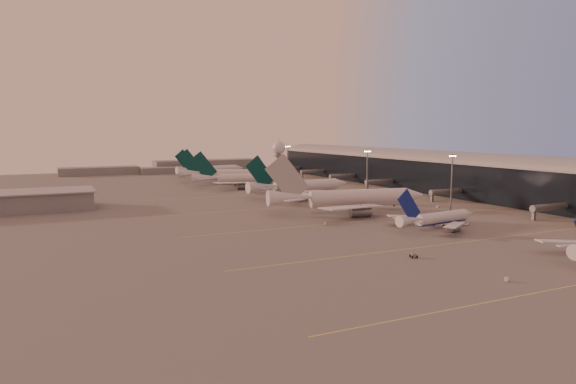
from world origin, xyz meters
name	(u,v)px	position (x,y,z in m)	size (l,w,h in m)	color
ground	(440,255)	(0.00, 0.00, 0.00)	(700.00, 700.00, 0.00)	#605D5D
taxiway_markings	(401,217)	(30.00, 56.00, 0.01)	(180.00, 185.25, 0.02)	#F1E755
terminal	(453,174)	(107.88, 110.09, 10.52)	(57.00, 362.00, 23.04)	black
radar_tower	(279,159)	(5.00, 120.00, 20.95)	(6.40, 6.40, 31.10)	slate
mast_b	(452,181)	(55.00, 55.00, 13.74)	(3.60, 0.56, 25.00)	slate
mast_c	(367,172)	(50.00, 110.00, 13.74)	(3.60, 0.56, 25.00)	slate
mast_d	(288,162)	(48.00, 200.00, 13.74)	(3.60, 0.56, 25.00)	slate
distant_horizon	(177,167)	(2.62, 325.14, 3.89)	(165.00, 37.50, 9.00)	slate
narrowbody_mid	(438,220)	(26.38, 30.83, 3.09)	(38.96, 30.92, 15.26)	silver
widebody_white	(349,202)	(18.19, 76.45, 4.39)	(71.45, 56.78, 25.32)	silver
greentail_a	(300,189)	(22.88, 132.44, 3.96)	(61.79, 49.74, 22.44)	silver
greentail_b	(242,181)	(10.57, 186.88, 3.95)	(60.48, 48.26, 22.38)	silver
greentail_c	(225,176)	(11.53, 222.10, 3.99)	(59.69, 47.39, 22.58)	silver
greentail_d	(211,171)	(15.78, 267.79, 3.73)	(57.35, 45.82, 21.13)	silver
gsv_truck_a	(507,277)	(-3.50, -26.04, 0.98)	(4.92, 3.95, 1.91)	silver
gsv_tug_mid	(414,256)	(-8.75, 0.68, 0.59)	(4.50, 3.44, 1.14)	slate
gsv_truck_b	(468,222)	(40.58, 30.66, 1.22)	(6.14, 2.89, 2.38)	silver
gsv_truck_c	(325,222)	(-6.22, 54.22, 1.07)	(4.59, 5.28, 2.10)	silver
gsv_catering_b	(438,204)	(60.81, 69.07, 1.76)	(4.60, 2.80, 3.52)	silver
gsv_tug_far	(330,205)	(19.41, 94.54, 0.47)	(2.91, 3.68, 0.92)	silver
gsv_tug_hangar	(329,187)	(56.76, 160.45, 0.52)	(3.85, 2.69, 1.01)	yellow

